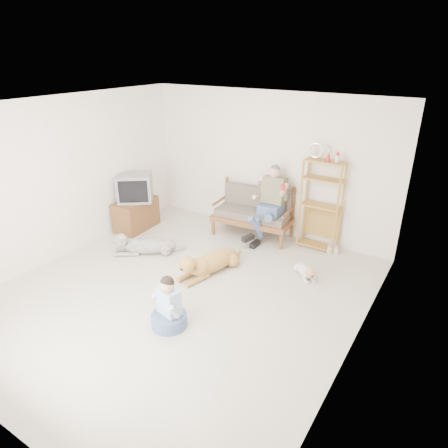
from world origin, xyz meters
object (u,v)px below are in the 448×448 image
Objects in this scene: loveseat at (254,211)px; tv_stand at (136,214)px; etagere at (321,204)px; golden_retriever at (209,263)px.

loveseat is 1.68× the size of tv_stand.
etagere is 1.33× the size of golden_retriever.
golden_retriever is (0.09, -1.69, -0.31)m from loveseat.
loveseat is 1.31m from etagere.
loveseat is 1.08× the size of golden_retriever.
golden_retriever is at bearing -122.49° from etagere.
tv_stand is (-2.15, -1.02, -0.19)m from loveseat.
loveseat is 2.39m from tv_stand.
tv_stand reaches higher than golden_retriever.
golden_retriever is (-1.16, -1.82, -0.66)m from etagere.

